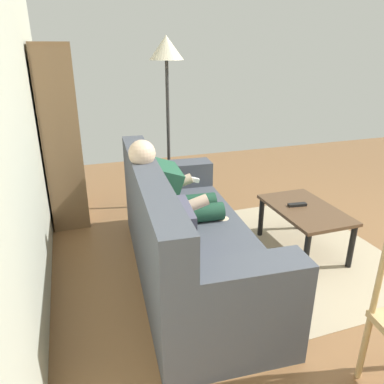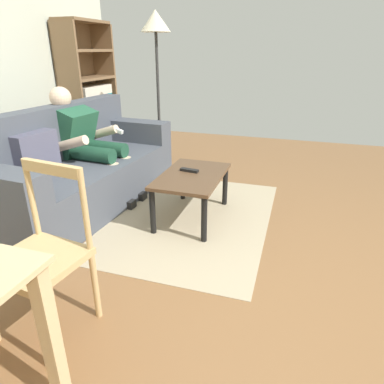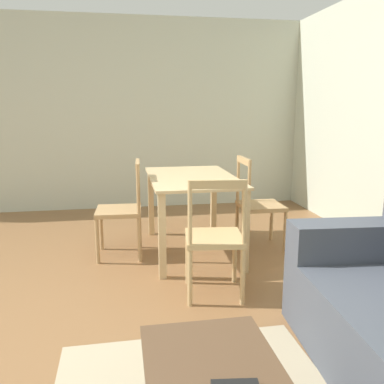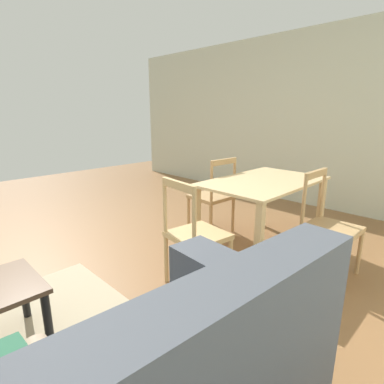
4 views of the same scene
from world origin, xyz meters
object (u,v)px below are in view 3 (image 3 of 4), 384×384
(dining_chair_near_wall, at_px, (258,205))
(dining_chair_facing_couch, at_px, (214,238))
(dining_table, at_px, (192,188))
(dining_chair_by_doorway, at_px, (122,210))

(dining_chair_near_wall, height_order, dining_chair_facing_couch, dining_chair_near_wall)
(dining_table, height_order, dining_chair_facing_couch, dining_chair_facing_couch)
(dining_chair_facing_couch, distance_m, dining_chair_by_doorway, 1.19)
(dining_chair_facing_couch, relative_size, dining_chair_by_doorway, 1.01)
(dining_table, bearing_deg, dining_chair_by_doorway, -89.88)
(dining_table, xyz_separation_m, dining_chair_near_wall, (-0.00, 0.67, -0.19))
(dining_chair_facing_couch, height_order, dining_chair_by_doorway, dining_chair_facing_couch)
(dining_table, bearing_deg, dining_chair_near_wall, 90.02)
(dining_chair_facing_couch, bearing_deg, dining_chair_near_wall, 145.39)
(dining_chair_facing_couch, bearing_deg, dining_table, 179.79)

